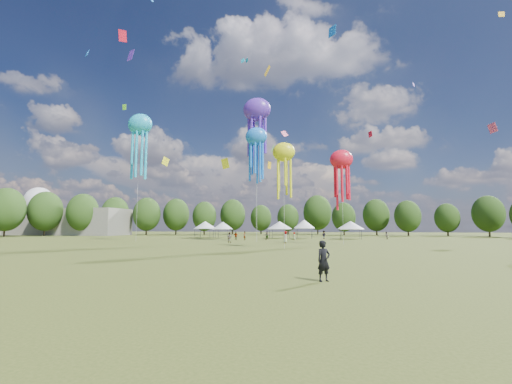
# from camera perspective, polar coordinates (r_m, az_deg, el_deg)

# --- Properties ---
(ground) EXTENTS (300.00, 300.00, 0.00)m
(ground) POSITION_cam_1_polar(r_m,az_deg,el_deg) (19.89, -15.69, -13.08)
(ground) COLOR #384416
(ground) RESTS_ON ground
(observer_main) EXTENTS (0.83, 0.78, 1.90)m
(observer_main) POSITION_cam_1_polar(r_m,az_deg,el_deg) (16.41, 11.43, -11.40)
(observer_main) COLOR black
(observer_main) RESTS_ON ground
(spectator_near) EXTENTS (0.91, 0.77, 1.66)m
(spectator_near) POSITION_cam_1_polar(r_m,az_deg,el_deg) (53.76, -4.57, -7.75)
(spectator_near) COLOR gray
(spectator_near) RESTS_ON ground
(spectators_far) EXTENTS (30.05, 21.75, 1.90)m
(spectators_far) POSITION_cam_1_polar(r_m,az_deg,el_deg) (65.57, 6.69, -7.38)
(spectators_far) COLOR gray
(spectators_far) RESTS_ON ground
(festival_tents) EXTENTS (38.46, 7.28, 4.09)m
(festival_tents) POSITION_cam_1_polar(r_m,az_deg,el_deg) (74.77, 2.85, -5.62)
(festival_tents) COLOR #47474C
(festival_tents) RESTS_ON ground
(show_kites) EXTENTS (39.35, 21.38, 26.28)m
(show_kites) POSITION_cam_1_polar(r_m,az_deg,el_deg) (59.31, -4.13, 9.27)
(show_kites) COLOR #1A76F1
(show_kites) RESTS_ON ground
(small_kites) EXTENTS (78.83, 55.20, 45.57)m
(small_kites) POSITION_cam_1_polar(r_m,az_deg,el_deg) (66.67, 3.16, 18.09)
(small_kites) COLOR #1A76F1
(small_kites) RESTS_ON ground
(treeline) EXTENTS (201.57, 95.24, 13.43)m
(treeline) POSITION_cam_1_polar(r_m,az_deg,el_deg) (81.11, 3.20, -3.10)
(treeline) COLOR #38281C
(treeline) RESTS_ON ground
(hangar) EXTENTS (40.00, 12.00, 8.00)m
(hangar) POSITION_cam_1_polar(r_m,az_deg,el_deg) (120.82, -29.85, -4.46)
(hangar) COLOR gray
(hangar) RESTS_ON ground
(radome) EXTENTS (9.00, 9.00, 16.00)m
(radome) POSITION_cam_1_polar(r_m,az_deg,el_deg) (136.44, -33.00, -1.85)
(radome) COLOR white
(radome) RESTS_ON ground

